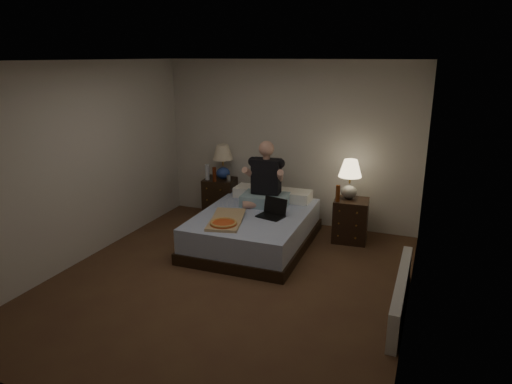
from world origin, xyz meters
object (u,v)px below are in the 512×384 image
at_px(water_bottle, 207,172).
at_px(person, 265,174).
at_px(beer_bottle_right, 338,193).
at_px(radiator, 401,294).
at_px(lamp_left, 223,162).
at_px(pizza_box, 223,224).
at_px(lamp_right, 350,179).
at_px(nightstand_right, 350,220).
at_px(bed, 254,229).
at_px(soda_can, 229,178).
at_px(nightstand_left, 220,198).
at_px(beer_bottle_left, 214,174).
at_px(laptop, 271,209).

relative_size(water_bottle, person, 0.27).
bearing_deg(beer_bottle_right, person, -172.49).
distance_m(person, radiator, 2.59).
xyz_separation_m(lamp_left, pizza_box, (0.75, -1.55, -0.41)).
bearing_deg(radiator, person, 145.04).
bearing_deg(lamp_right, pizza_box, -134.47).
xyz_separation_m(water_bottle, radiator, (3.17, -1.81, -0.56)).
bearing_deg(person, nightstand_right, 7.87).
bearing_deg(lamp_right, beer_bottle_right, -121.50).
distance_m(bed, soda_can, 1.21).
bearing_deg(beer_bottle_right, nightstand_right, 39.63).
xyz_separation_m(nightstand_left, pizza_box, (0.80, -1.54, 0.19)).
height_order(lamp_right, water_bottle, lamp_right).
relative_size(soda_can, beer_bottle_left, 0.43).
relative_size(beer_bottle_right, pizza_box, 0.30).
bearing_deg(water_bottle, pizza_box, -55.64).
distance_m(lamp_left, beer_bottle_right, 2.00).
bearing_deg(person, laptop, -66.50).
bearing_deg(water_bottle, nightstand_left, 40.43).
bearing_deg(beer_bottle_right, lamp_right, 58.50).
distance_m(pizza_box, radiator, 2.27).
height_order(nightstand_right, soda_can, soda_can).
distance_m(lamp_right, laptop, 1.22).
bearing_deg(beer_bottle_right, beer_bottle_left, 173.99).
bearing_deg(nightstand_left, person, -35.70).
relative_size(lamp_left, water_bottle, 2.24).
xyz_separation_m(lamp_right, beer_bottle_right, (-0.12, -0.19, -0.17)).
height_order(nightstand_right, laptop, laptop).
bearing_deg(pizza_box, beer_bottle_left, 106.66).
relative_size(laptop, pizza_box, 0.45).
height_order(nightstand_right, radiator, nightstand_right).
height_order(person, pizza_box, person).
distance_m(bed, nightstand_right, 1.38).
xyz_separation_m(soda_can, radiator, (2.82, -1.85, -0.49)).
bearing_deg(lamp_left, nightstand_right, -7.09).
relative_size(soda_can, radiator, 0.06).
xyz_separation_m(bed, lamp_right, (1.16, 0.71, 0.65)).
relative_size(laptop, radiator, 0.21).
bearing_deg(radiator, nightstand_right, 116.38).
distance_m(nightstand_right, lamp_left, 2.22).
bearing_deg(water_bottle, laptop, -31.31).
bearing_deg(bed, lamp_right, 30.49).
relative_size(bed, nightstand_left, 2.96).
distance_m(lamp_right, soda_can, 1.94).
height_order(water_bottle, person, person).
bearing_deg(nightstand_left, lamp_right, -12.98).
distance_m(nightstand_right, beer_bottle_right, 0.48).
bearing_deg(water_bottle, bed, -34.71).
height_order(bed, lamp_right, lamp_right).
bearing_deg(water_bottle, soda_can, 7.25).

